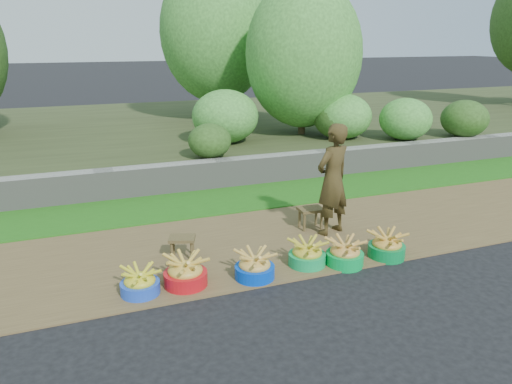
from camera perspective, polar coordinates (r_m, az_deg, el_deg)
name	(u,v)px	position (r m, az deg, el deg)	size (l,w,h in m)	color
ground_plane	(324,276)	(6.25, 7.84, -9.52)	(120.00, 120.00, 0.00)	black
dirt_shoulder	(283,239)	(7.26, 3.09, -5.36)	(80.00, 2.50, 0.02)	brown
grass_verge	(238,198)	(9.00, -2.11, -0.74)	(80.00, 1.50, 0.04)	#216415
retaining_wall	(223,173)	(9.70, -3.78, 2.14)	(80.00, 0.35, 0.55)	gray
earth_bank	(171,132)	(14.35, -9.72, 6.77)	(80.00, 10.00, 0.50)	#353E1F
vegetation	(209,44)	(13.25, -5.43, 16.50)	(36.34, 7.23, 4.69)	#3F321C
basin_a	(140,283)	(5.86, -13.13, -10.10)	(0.44, 0.44, 0.33)	blue
basin_b	(185,273)	(5.94, -8.08, -9.14)	(0.51, 0.51, 0.38)	red
basin_c	(255,267)	(6.06, -0.15, -8.55)	(0.48, 0.48, 0.36)	#013AC6
basin_d	(307,254)	(6.42, 5.86, -7.11)	(0.48, 0.48, 0.35)	#10994F
basin_e	(345,254)	(6.50, 10.12, -6.95)	(0.48, 0.48, 0.36)	#009C3F
basin_f	(387,246)	(6.85, 14.72, -5.98)	(0.49, 0.49, 0.36)	#047C36
stool_left	(182,241)	(6.60, -8.44, -5.60)	(0.40, 0.35, 0.30)	#4E4123
stool_right	(311,212)	(7.58, 6.26, -2.30)	(0.38, 0.30, 0.32)	#4E4123
vendor_woman	(333,180)	(7.27, 8.76, 1.41)	(0.60, 0.39, 1.64)	black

